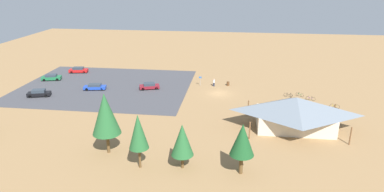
{
  "coord_description": "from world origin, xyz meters",
  "views": [
    {
      "loc": [
        -3.25,
        68.25,
        23.66
      ],
      "look_at": [
        4.93,
        5.61,
        1.2
      ],
      "focal_mm": 32.43,
      "sensor_mm": 36.0,
      "label": 1
    }
  ],
  "objects_px": {
    "lot_sign": "(200,80)",
    "pine_center": "(138,132)",
    "car_red_near_entry": "(78,70)",
    "trash_bin": "(228,84)",
    "car_maroon_far_end": "(149,86)",
    "bike_pavilion": "(296,111)",
    "bicycle_silver_yard_right": "(322,110)",
    "car_blue_aisle_side": "(95,87)",
    "car_green_second_row": "(51,77)",
    "bicycle_teal_edge_south": "(334,110)",
    "pine_far_east": "(242,140)",
    "bicycle_green_back_row": "(300,95)",
    "bicycle_blue_near_porch": "(293,101)",
    "bicycle_black_by_bin": "(288,95)",
    "pine_far_west": "(105,114)",
    "pine_west": "(182,140)",
    "bicycle_yellow_edge_north": "(335,106)",
    "bicycle_white_lone_west": "(312,104)",
    "bicycle_purple_front_row": "(311,98)",
    "car_black_back_corner": "(39,93)",
    "visitor_at_bikes": "(214,82)",
    "bicycle_orange_yard_left": "(291,98)"
  },
  "relations": [
    {
      "from": "bicycle_black_by_bin",
      "to": "car_red_near_entry",
      "type": "distance_m",
      "value": 51.17
    },
    {
      "from": "trash_bin",
      "to": "bicycle_black_by_bin",
      "type": "bearing_deg",
      "value": 154.5
    },
    {
      "from": "pine_center",
      "to": "bicycle_blue_near_porch",
      "type": "xyz_separation_m",
      "value": [
        -22.98,
        -26.72,
        -4.66
      ]
    },
    {
      "from": "bike_pavilion",
      "to": "car_red_near_entry",
      "type": "height_order",
      "value": "bike_pavilion"
    },
    {
      "from": "pine_far_east",
      "to": "bicycle_purple_front_row",
      "type": "distance_m",
      "value": 31.8
    },
    {
      "from": "bike_pavilion",
      "to": "bicycle_teal_edge_south",
      "type": "xyz_separation_m",
      "value": [
        -8.18,
        -8.05,
        -2.67
      ]
    },
    {
      "from": "pine_center",
      "to": "pine_far_west",
      "type": "xyz_separation_m",
      "value": [
        5.44,
        -3.31,
        0.76
      ]
    },
    {
      "from": "trash_bin",
      "to": "car_blue_aisle_side",
      "type": "height_order",
      "value": "car_blue_aisle_side"
    },
    {
      "from": "car_green_second_row",
      "to": "car_blue_aisle_side",
      "type": "xyz_separation_m",
      "value": [
        -12.8,
        5.42,
        -0.05
      ]
    },
    {
      "from": "bicycle_silver_yard_right",
      "to": "car_maroon_far_end",
      "type": "distance_m",
      "value": 35.2
    },
    {
      "from": "bicycle_purple_front_row",
      "to": "pine_center",
      "type": "bearing_deg",
      "value": 47.16
    },
    {
      "from": "bicycle_silver_yard_right",
      "to": "bicycle_yellow_edge_north",
      "type": "relative_size",
      "value": 0.91
    },
    {
      "from": "pine_center",
      "to": "car_blue_aisle_side",
      "type": "bearing_deg",
      "value": -58.36
    },
    {
      "from": "bicycle_blue_near_porch",
      "to": "car_green_second_row",
      "type": "xyz_separation_m",
      "value": [
        53.85,
        -8.02,
        0.36
      ]
    },
    {
      "from": "pine_center",
      "to": "pine_west",
      "type": "bearing_deg",
      "value": -173.43
    },
    {
      "from": "car_blue_aisle_side",
      "to": "bicycle_silver_yard_right",
      "type": "bearing_deg",
      "value": 171.28
    },
    {
      "from": "bike_pavilion",
      "to": "bicycle_silver_yard_right",
      "type": "xyz_separation_m",
      "value": [
        -6.03,
        -7.66,
        -2.67
      ]
    },
    {
      "from": "bike_pavilion",
      "to": "bicycle_yellow_edge_north",
      "type": "height_order",
      "value": "bike_pavilion"
    },
    {
      "from": "bicycle_white_lone_west",
      "to": "visitor_at_bikes",
      "type": "xyz_separation_m",
      "value": [
        19.16,
        -9.9,
        0.51
      ]
    },
    {
      "from": "bicycle_blue_near_porch",
      "to": "car_red_near_entry",
      "type": "bearing_deg",
      "value": -16.54
    },
    {
      "from": "pine_far_west",
      "to": "car_blue_aisle_side",
      "type": "xyz_separation_m",
      "value": [
        12.62,
        -26.0,
        -5.11
      ]
    },
    {
      "from": "pine_west",
      "to": "bicycle_purple_front_row",
      "type": "bearing_deg",
      "value": -127.02
    },
    {
      "from": "lot_sign",
      "to": "car_black_back_corner",
      "type": "distance_m",
      "value": 33.62
    },
    {
      "from": "bicycle_blue_near_porch",
      "to": "bicycle_white_lone_west",
      "type": "distance_m",
      "value": 3.51
    },
    {
      "from": "pine_west",
      "to": "pine_far_west",
      "type": "distance_m",
      "value": 11.35
    },
    {
      "from": "bicycle_yellow_edge_north",
      "to": "car_blue_aisle_side",
      "type": "relative_size",
      "value": 0.33
    },
    {
      "from": "car_maroon_far_end",
      "to": "bike_pavilion",
      "type": "bearing_deg",
      "value": 149.27
    },
    {
      "from": "bicycle_green_back_row",
      "to": "car_green_second_row",
      "type": "height_order",
      "value": "car_green_second_row"
    },
    {
      "from": "pine_center",
      "to": "bicycle_black_by_bin",
      "type": "distance_m",
      "value": 37.89
    },
    {
      "from": "bicycle_silver_yard_right",
      "to": "car_blue_aisle_side",
      "type": "distance_m",
      "value": 46.01
    },
    {
      "from": "car_black_back_corner",
      "to": "car_red_near_entry",
      "type": "bearing_deg",
      "value": -90.56
    },
    {
      "from": "car_maroon_far_end",
      "to": "bicycle_white_lone_west",
      "type": "bearing_deg",
      "value": 169.54
    },
    {
      "from": "bicycle_blue_near_porch",
      "to": "bicycle_black_by_bin",
      "type": "xyz_separation_m",
      "value": [
        0.54,
        -3.46,
        0.0
      ]
    },
    {
      "from": "pine_west",
      "to": "bike_pavilion",
      "type": "bearing_deg",
      "value": -138.61
    },
    {
      "from": "car_blue_aisle_side",
      "to": "visitor_at_bikes",
      "type": "relative_size",
      "value": 2.85
    },
    {
      "from": "pine_center",
      "to": "car_maroon_far_end",
      "type": "height_order",
      "value": "pine_center"
    },
    {
      "from": "visitor_at_bikes",
      "to": "bicycle_white_lone_west",
      "type": "bearing_deg",
      "value": 152.67
    },
    {
      "from": "bicycle_white_lone_west",
      "to": "bicycle_teal_edge_south",
      "type": "bearing_deg",
      "value": 143.2
    },
    {
      "from": "pine_far_east",
      "to": "car_red_near_entry",
      "type": "distance_m",
      "value": 57.92
    },
    {
      "from": "lot_sign",
      "to": "pine_center",
      "type": "distance_m",
      "value": 35.65
    },
    {
      "from": "bicycle_purple_front_row",
      "to": "bicycle_teal_edge_south",
      "type": "relative_size",
      "value": 1.1
    },
    {
      "from": "trash_bin",
      "to": "pine_west",
      "type": "distance_m",
      "value": 35.91
    },
    {
      "from": "bicycle_orange_yard_left",
      "to": "visitor_at_bikes",
      "type": "height_order",
      "value": "visitor_at_bikes"
    },
    {
      "from": "bicycle_orange_yard_left",
      "to": "bicycle_black_by_bin",
      "type": "height_order",
      "value": "bicycle_black_by_bin"
    },
    {
      "from": "bike_pavilion",
      "to": "pine_west",
      "type": "distance_m",
      "value": 21.28
    },
    {
      "from": "pine_far_west",
      "to": "bicycle_black_by_bin",
      "type": "distance_m",
      "value": 39.1
    },
    {
      "from": "bicycle_teal_edge_south",
      "to": "pine_far_east",
      "type": "bearing_deg",
      "value": 53.39
    },
    {
      "from": "car_red_near_entry",
      "to": "trash_bin",
      "type": "bearing_deg",
      "value": 171.46
    },
    {
      "from": "bicycle_white_lone_west",
      "to": "bicycle_green_back_row",
      "type": "height_order",
      "value": "bicycle_white_lone_west"
    },
    {
      "from": "bicycle_black_by_bin",
      "to": "car_blue_aisle_side",
      "type": "relative_size",
      "value": 0.35
    }
  ]
}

